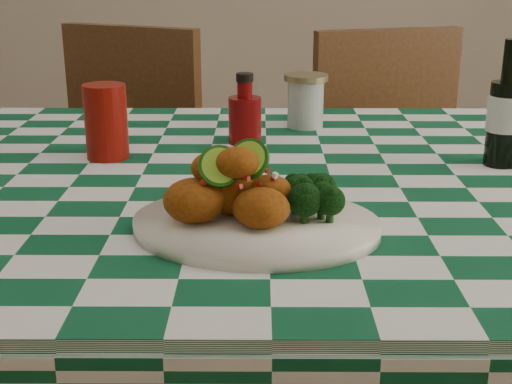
# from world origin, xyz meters

# --- Properties ---
(dining_table) EXTENTS (1.66, 1.06, 0.79)m
(dining_table) POSITION_xyz_m (0.00, 0.00, 0.39)
(dining_table) COLOR #0D4C2C
(dining_table) RESTS_ON ground
(plate) EXTENTS (0.35, 0.29, 0.02)m
(plate) POSITION_xyz_m (-0.02, -0.25, 0.80)
(plate) COLOR white
(plate) RESTS_ON dining_table
(fried_chicken_pile) EXTENTS (0.15, 0.11, 0.10)m
(fried_chicken_pile) POSITION_xyz_m (-0.04, -0.25, 0.85)
(fried_chicken_pile) COLOR #96480E
(fried_chicken_pile) RESTS_ON plate
(broccoli_side) EXTENTS (0.07, 0.07, 0.05)m
(broccoli_side) POSITION_xyz_m (0.06, -0.24, 0.83)
(broccoli_side) COLOR black
(broccoli_side) RESTS_ON plate
(red_tumbler) EXTENTS (0.09, 0.09, 0.13)m
(red_tumbler) POSITION_xyz_m (-0.28, 0.10, 0.85)
(red_tumbler) COLOR maroon
(red_tumbler) RESTS_ON dining_table
(ketchup_bottle) EXTENTS (0.08, 0.08, 0.13)m
(ketchup_bottle) POSITION_xyz_m (-0.04, 0.20, 0.85)
(ketchup_bottle) COLOR #680506
(ketchup_bottle) RESTS_ON dining_table
(mason_jar) EXTENTS (0.11, 0.11, 0.11)m
(mason_jar) POSITION_xyz_m (0.08, 0.34, 0.84)
(mason_jar) COLOR #B2BCBA
(mason_jar) RESTS_ON dining_table
(beer_bottle) EXTENTS (0.08, 0.08, 0.21)m
(beer_bottle) POSITION_xyz_m (0.40, 0.06, 0.89)
(beer_bottle) COLOR black
(beer_bottle) RESTS_ON dining_table
(wooden_chair_left) EXTENTS (0.57, 0.58, 0.94)m
(wooden_chair_left) POSITION_xyz_m (-0.45, 0.72, 0.47)
(wooden_chair_left) COLOR #472814
(wooden_chair_left) RESTS_ON ground
(wooden_chair_right) EXTENTS (0.53, 0.55, 0.93)m
(wooden_chair_right) POSITION_xyz_m (0.39, 0.67, 0.47)
(wooden_chair_right) COLOR #472814
(wooden_chair_right) RESTS_ON ground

